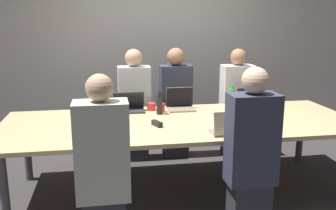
{
  "coord_description": "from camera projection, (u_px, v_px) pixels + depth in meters",
  "views": [
    {
      "loc": [
        -0.76,
        -3.63,
        1.79
      ],
      "look_at": [
        -0.12,
        0.1,
        0.9
      ],
      "focal_mm": 40.0,
      "sensor_mm": 36.0,
      "label": 1
    }
  ],
  "objects": [
    {
      "name": "ground_plane",
      "position": [
        180.0,
        188.0,
        4.02
      ],
      "size": [
        24.0,
        24.0,
        0.0
      ],
      "primitive_type": "plane",
      "color": "#383333"
    },
    {
      "name": "curtain_wall",
      "position": [
        156.0,
        45.0,
        5.44
      ],
      "size": [
        12.0,
        0.06,
        2.8
      ],
      "color": "#BCB7B2",
      "rests_on": "ground_plane"
    },
    {
      "name": "conference_table",
      "position": [
        181.0,
        126.0,
        3.86
      ],
      "size": [
        3.64,
        1.39,
        0.75
      ],
      "color": "#D6B77F",
      "rests_on": "ground_plane"
    },
    {
      "name": "laptop_near_left",
      "position": [
        101.0,
        131.0,
        3.27
      ],
      "size": [
        0.33,
        0.25,
        0.25
      ],
      "rotation": [
        0.0,
        0.0,
        3.14
      ],
      "color": "gray",
      "rests_on": "conference_table"
    },
    {
      "name": "person_near_left",
      "position": [
        103.0,
        170.0,
        2.8
      ],
      "size": [
        0.4,
        0.24,
        1.4
      ],
      "rotation": [
        0.0,
        0.0,
        3.14
      ],
      "color": "#2D2D38",
      "rests_on": "ground_plane"
    },
    {
      "name": "laptop_near_midright",
      "position": [
        230.0,
        128.0,
        3.38
      ],
      "size": [
        0.33,
        0.22,
        0.22
      ],
      "rotation": [
        0.0,
        0.0,
        3.14
      ],
      "color": "gray",
      "rests_on": "conference_table"
    },
    {
      "name": "person_near_midright",
      "position": [
        251.0,
        155.0,
        3.06
      ],
      "size": [
        0.4,
        0.24,
        1.42
      ],
      "rotation": [
        0.0,
        0.0,
        3.14
      ],
      "color": "#2D2D38",
      "rests_on": "ground_plane"
    },
    {
      "name": "cup_near_midright",
      "position": [
        251.0,
        125.0,
        3.52
      ],
      "size": [
        0.07,
        0.07,
        0.1
      ],
      "color": "white",
      "rests_on": "conference_table"
    },
    {
      "name": "laptop_far_center",
      "position": [
        180.0,
        103.0,
        4.32
      ],
      "size": [
        0.31,
        0.24,
        0.25
      ],
      "color": "gray",
      "rests_on": "conference_table"
    },
    {
      "name": "person_far_center",
      "position": [
        176.0,
        105.0,
        4.83
      ],
      "size": [
        0.4,
        0.24,
        1.42
      ],
      "color": "#2D2D38",
      "rests_on": "ground_plane"
    },
    {
      "name": "cup_far_center",
      "position": [
        162.0,
        108.0,
        4.2
      ],
      "size": [
        0.07,
        0.07,
        0.1
      ],
      "color": "red",
      "rests_on": "conference_table"
    },
    {
      "name": "bottle_far_center",
      "position": [
        159.0,
        104.0,
        4.1
      ],
      "size": [
        0.07,
        0.07,
        0.26
      ],
      "color": "black",
      "rests_on": "conference_table"
    },
    {
      "name": "laptop_far_right",
      "position": [
        251.0,
        100.0,
        4.54
      ],
      "size": [
        0.36,
        0.22,
        0.22
      ],
      "color": "#333338",
      "rests_on": "conference_table"
    },
    {
      "name": "person_far_right",
      "position": [
        236.0,
        105.0,
        4.85
      ],
      "size": [
        0.4,
        0.24,
        1.41
      ],
      "color": "#2D2D38",
      "rests_on": "ground_plane"
    },
    {
      "name": "cup_far_right",
      "position": [
        229.0,
        103.0,
        4.49
      ],
      "size": [
        0.08,
        0.08,
        0.08
      ],
      "color": "brown",
      "rests_on": "conference_table"
    },
    {
      "name": "bottle_far_right",
      "position": [
        232.0,
        98.0,
        4.38
      ],
      "size": [
        0.07,
        0.07,
        0.28
      ],
      "color": "green",
      "rests_on": "conference_table"
    },
    {
      "name": "laptop_far_midleft",
      "position": [
        129.0,
        106.0,
        4.23
      ],
      "size": [
        0.35,
        0.22,
        0.22
      ],
      "color": "#333338",
      "rests_on": "conference_table"
    },
    {
      "name": "person_far_midleft",
      "position": [
        135.0,
        107.0,
        4.72
      ],
      "size": [
        0.4,
        0.24,
        1.42
      ],
      "color": "#2D2D38",
      "rests_on": "ground_plane"
    },
    {
      "name": "cup_far_midleft",
      "position": [
        151.0,
        107.0,
        4.29
      ],
      "size": [
        0.09,
        0.09,
        0.08
      ],
      "color": "red",
      "rests_on": "conference_table"
    },
    {
      "name": "stapler",
      "position": [
        157.0,
        124.0,
        3.66
      ],
      "size": [
        0.1,
        0.16,
        0.05
      ],
      "rotation": [
        0.0,
        0.0,
        0.39
      ],
      "color": "black",
      "rests_on": "conference_table"
    }
  ]
}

